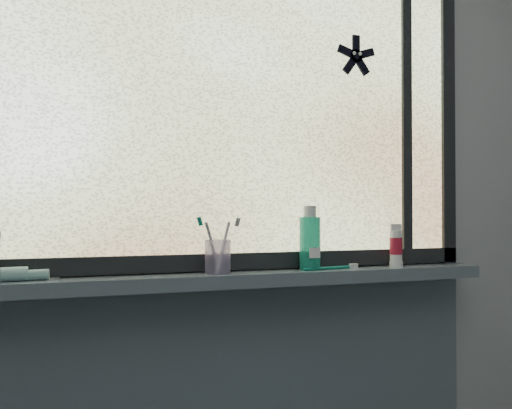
{
  "coord_description": "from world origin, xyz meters",
  "views": [
    {
      "loc": [
        -0.58,
        -0.38,
        1.19
      ],
      "look_at": [
        -0.04,
        1.05,
        1.22
      ],
      "focal_mm": 40.0,
      "sensor_mm": 36.0,
      "label": 1
    }
  ],
  "objects": [
    {
      "name": "wall_back",
      "position": [
        0.0,
        1.3,
        1.25
      ],
      "size": [
        3.0,
        0.01,
        2.5
      ],
      "primitive_type": "cube",
      "color": "#9EA3A8",
      "rests_on": "ground"
    },
    {
      "name": "windowsill",
      "position": [
        0.0,
        1.23,
        1.0
      ],
      "size": [
        1.62,
        0.14,
        0.04
      ],
      "primitive_type": "cube",
      "color": "#4D5B67",
      "rests_on": "wall_back"
    },
    {
      "name": "window_pane",
      "position": [
        0.0,
        1.28,
        1.53
      ],
      "size": [
        1.5,
        0.01,
        1.0
      ],
      "primitive_type": "cube",
      "color": "silver",
      "rests_on": "wall_back"
    },
    {
      "name": "frame_bottom",
      "position": [
        0.0,
        1.28,
        1.05
      ],
      "size": [
        1.6,
        0.03,
        0.05
      ],
      "primitive_type": "cube",
      "color": "black",
      "rests_on": "windowsill"
    },
    {
      "name": "frame_right",
      "position": [
        0.78,
        1.28,
        1.53
      ],
      "size": [
        0.05,
        0.03,
        1.1
      ],
      "primitive_type": "cube",
      "color": "black",
      "rests_on": "wall_back"
    },
    {
      "name": "frame_mullion",
      "position": [
        0.6,
        1.28,
        1.53
      ],
      "size": [
        0.03,
        0.03,
        1.0
      ],
      "primitive_type": "cube",
      "color": "black",
      "rests_on": "wall_back"
    },
    {
      "name": "starfish_sticker",
      "position": [
        0.4,
        1.27,
        1.72
      ],
      "size": [
        0.15,
        0.02,
        0.15
      ],
      "primitive_type": null,
      "color": "black",
      "rests_on": "window_pane"
    },
    {
      "name": "toothpaste_tube",
      "position": [
        -0.62,
        1.23,
        1.04
      ],
      "size": [
        0.21,
        0.05,
        0.04
      ],
      "primitive_type": null,
      "rotation": [
        0.0,
        0.0,
        0.04
      ],
      "color": "silver",
      "rests_on": "windowsill"
    },
    {
      "name": "toothbrush_cup",
      "position": [
        -0.09,
        1.23,
        1.07
      ],
      "size": [
        0.09,
        0.09,
        0.1
      ],
      "primitive_type": "cylinder",
      "rotation": [
        0.0,
        0.0,
        -0.29
      ],
      "color": "#C2AFE8",
      "rests_on": "windowsill"
    },
    {
      "name": "toothbrush_lying",
      "position": [
        0.26,
        1.22,
        1.03
      ],
      "size": [
        0.22,
        0.06,
        0.01
      ],
      "primitive_type": null,
      "rotation": [
        0.0,
        0.0,
        0.16
      ],
      "color": "#0D7A64",
      "rests_on": "windowsill"
    },
    {
      "name": "mouthwash_bottle",
      "position": [
        0.21,
        1.23,
        1.12
      ],
      "size": [
        0.07,
        0.07,
        0.17
      ],
      "primitive_type": "cylinder",
      "rotation": [
        0.0,
        0.0,
        0.14
      ],
      "color": "#21AC8F",
      "rests_on": "windowsill"
    },
    {
      "name": "cream_tube",
      "position": [
        0.52,
        1.22,
        1.1
      ],
      "size": [
        0.05,
        0.05,
        0.1
      ],
      "primitive_type": "cylinder",
      "rotation": [
        0.0,
        0.0,
        0.35
      ],
      "color": "silver",
      "rests_on": "windowsill"
    }
  ]
}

